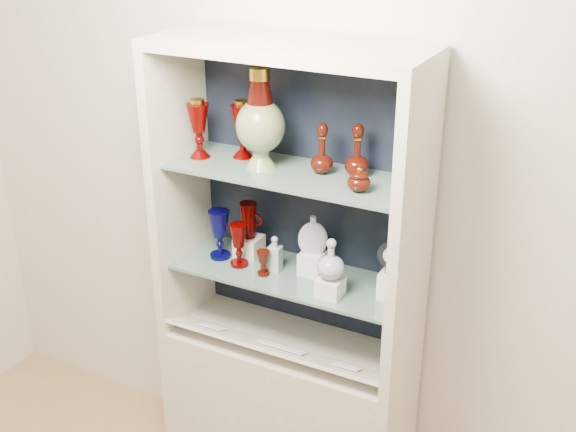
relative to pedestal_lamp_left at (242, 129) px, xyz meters
The scene contains 31 objects.
wall_back 0.33m from the pedestal_lamp_left, 30.99° to the left, with size 3.50×0.02×2.80m, color beige.
cabinet_base 1.23m from the pedestal_lamp_left, 18.41° to the right, with size 1.00×0.40×0.75m, color beige.
cabinet_back_panel 0.37m from the pedestal_lamp_left, 25.33° to the left, with size 0.98×0.02×1.15m, color black.
cabinet_side_left 0.36m from the pedestal_lamp_left, 162.20° to the right, with size 0.04×0.40×1.15m, color beige.
cabinet_side_right 0.76m from the pedestal_lamp_left, ahead, with size 0.04×0.40×1.15m, color beige.
cabinet_top_cap 0.42m from the pedestal_lamp_left, 18.41° to the right, with size 1.00×0.40×0.04m, color beige.
shelf_lower 0.59m from the pedestal_lamp_left, 13.93° to the right, with size 0.92×0.34×0.01m, color slate.
shelf_upper 0.27m from the pedestal_lamp_left, 13.93° to the right, with size 0.92×0.34×0.01m, color slate.
label_ledge 0.86m from the pedestal_lamp_left, 38.65° to the right, with size 0.92×0.18×0.01m, color beige.
label_card_0 0.97m from the pedestal_lamp_left, 19.29° to the right, with size 0.10×0.07×0.00m, color white.
label_card_1 0.81m from the pedestal_lamp_left, 103.98° to the right, with size 0.10×0.07×0.00m, color white.
label_card_2 0.87m from the pedestal_lamp_left, 30.91° to the right, with size 0.10×0.07×0.00m, color white.
label_card_3 0.84m from the pedestal_lamp_left, 41.23° to the right, with size 0.10×0.07×0.00m, color white.
pedestal_lamp_left is the anchor object (origin of this frame).
pedestal_lamp_right 0.16m from the pedestal_lamp_left, 152.78° to the right, with size 0.09×0.09×0.23m, color #4E0100, non-canonical shape.
enamel_urn 0.16m from the pedestal_lamp_left, 30.37° to the right, with size 0.18×0.18×0.37m, color #073E17, non-canonical shape.
ruby_decanter_a 0.34m from the pedestal_lamp_left, ahead, with size 0.08×0.08×0.21m, color #431107, non-canonical shape.
ruby_decanter_b 0.47m from the pedestal_lamp_left, ahead, with size 0.09×0.09×0.21m, color #431107, non-canonical shape.
lidded_bowl 0.55m from the pedestal_lamp_left, 12.89° to the right, with size 0.08×0.08×0.09m, color #431107, non-canonical shape.
cobalt_goblet 0.44m from the pedestal_lamp_left, 139.14° to the right, with size 0.09×0.09×0.20m, color #02023F, non-canonical shape.
ruby_goblet_tall 0.45m from the pedestal_lamp_left, 74.32° to the right, with size 0.07×0.07×0.18m, color #4E0100, non-canonical shape.
ruby_goblet_small 0.52m from the pedestal_lamp_left, 38.10° to the right, with size 0.05×0.05×0.10m, color #431107, non-canonical shape.
riser_ruby_pitcher 0.49m from the pedestal_lamp_left, 14.42° to the left, with size 0.10×0.10×0.08m, color silver.
ruby_pitcher 0.38m from the pedestal_lamp_left, 14.42° to the left, with size 0.11×0.07×0.15m, color #4E0100, non-canonical shape.
clear_square_bottle 0.49m from the pedestal_lamp_left, 20.93° to the right, with size 0.05×0.05×0.15m, color #97A5AE, non-canonical shape.
riser_flat_flask 0.58m from the pedestal_lamp_left, ahead, with size 0.09×0.09×0.09m, color silver.
flat_flask 0.48m from the pedestal_lamp_left, ahead, with size 0.11×0.05×0.16m, color silver, non-canonical shape.
riser_clear_round_decanter 0.68m from the pedestal_lamp_left, 18.01° to the right, with size 0.09×0.09×0.07m, color silver.
clear_round_decanter 0.60m from the pedestal_lamp_left, 18.01° to the right, with size 0.10×0.10×0.15m, color #97A5AE, non-canonical shape.
riser_cameo_medallion 0.80m from the pedestal_lamp_left, ahead, with size 0.08×0.08×0.10m, color silver.
cameo_medallion 0.74m from the pedestal_lamp_left, ahead, with size 0.11×0.04×0.13m, color black, non-canonical shape.
Camera 1 is at (1.12, -0.64, 2.40)m, focal length 45.00 mm.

